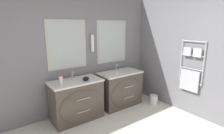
{
  "coord_description": "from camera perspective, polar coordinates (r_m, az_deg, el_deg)",
  "views": [
    {
      "loc": [
        -1.57,
        -1.26,
        1.9
      ],
      "look_at": [
        0.47,
        1.53,
        1.08
      ],
      "focal_mm": 28.0,
      "sensor_mm": 36.0,
      "label": 1
    }
  ],
  "objects": [
    {
      "name": "wall_right",
      "position": [
        4.2,
        21.17,
        4.19
      ],
      "size": [
        0.13,
        4.27,
        2.6
      ],
      "color": "slate",
      "rests_on": "ground_plane"
    },
    {
      "name": "faucet_left",
      "position": [
        3.67,
        -12.83,
        -2.68
      ],
      "size": [
        0.17,
        0.11,
        0.17
      ],
      "color": "silver",
      "rests_on": "vanity_left"
    },
    {
      "name": "wall_back",
      "position": [
        3.86,
        -11.49,
        4.3
      ],
      "size": [
        5.42,
        0.15,
        2.6
      ],
      "color": "slate",
      "rests_on": "ground_plane"
    },
    {
      "name": "faucet_right",
      "position": [
        4.22,
        1.42,
        -0.23
      ],
      "size": [
        0.17,
        0.11,
        0.17
      ],
      "color": "silver",
      "rests_on": "vanity_right"
    },
    {
      "name": "vanity_left",
      "position": [
        3.68,
        -11.32,
        -10.64
      ],
      "size": [
        1.03,
        0.63,
        0.83
      ],
      "color": "#4C4238",
      "rests_on": "ground_plane"
    },
    {
      "name": "toiletry_bottle",
      "position": [
        3.34,
        -16.37,
        -4.24
      ],
      "size": [
        0.07,
        0.07,
        0.19
      ],
      "color": "silver",
      "rests_on": "vanity_left"
    },
    {
      "name": "waste_bin",
      "position": [
        4.52,
        13.44,
        -10.23
      ],
      "size": [
        0.2,
        0.2,
        0.23
      ],
      "color": "silver",
      "rests_on": "ground_plane"
    },
    {
      "name": "soap_dish",
      "position": [
        3.92,
        1.3,
        -2.22
      ],
      "size": [
        0.09,
        0.06,
        0.04
      ],
      "color": "white",
      "rests_on": "vanity_right"
    },
    {
      "name": "vanity_right",
      "position": [
        4.23,
        2.84,
        -7.12
      ],
      "size": [
        1.03,
        0.63,
        0.83
      ],
      "color": "#4C4238",
      "rests_on": "ground_plane"
    },
    {
      "name": "amenity_bowl",
      "position": [
        3.53,
        -8.51,
        -3.79
      ],
      "size": [
        0.13,
        0.13,
        0.08
      ],
      "color": "black",
      "rests_on": "vanity_left"
    }
  ]
}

